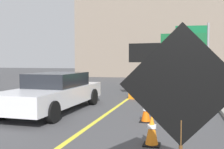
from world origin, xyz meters
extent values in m
cube|color=yellow|center=(0.00, 6.00, 0.00)|extent=(0.14, 36.00, 0.01)
cube|color=orange|center=(2.49, 2.84, 1.52)|extent=(1.55, 0.21, 1.56)
cube|color=black|center=(2.49, 2.82, 1.52)|extent=(1.62, 0.20, 1.63)
cube|color=black|center=(2.49, 2.86, 1.52)|extent=(0.28, 0.04, 0.52)
cube|color=orange|center=(0.68, 12.56, 0.23)|extent=(1.28, 1.90, 0.45)
cylinder|color=#4C4C4C|center=(0.68, 12.56, 1.10)|extent=(0.10, 0.10, 1.30)
cube|color=black|center=(0.68, 12.56, 2.23)|extent=(1.60, 0.25, 0.95)
sphere|color=yellow|center=(1.23, 12.55, 2.23)|extent=(0.09, 0.09, 0.09)
sphere|color=yellow|center=(0.93, 12.58, 2.23)|extent=(0.09, 0.09, 0.09)
sphere|color=yellow|center=(0.63, 12.62, 2.23)|extent=(0.09, 0.09, 0.09)
sphere|color=yellow|center=(0.33, 12.65, 2.23)|extent=(0.09, 0.09, 0.09)
sphere|color=yellow|center=(0.17, 12.66, 2.41)|extent=(0.09, 0.09, 0.09)
sphere|color=yellow|center=(0.17, 12.66, 2.04)|extent=(0.09, 0.09, 0.09)
cube|color=black|center=(2.46, 17.50, 0.57)|extent=(1.86, 6.81, 0.25)
cube|color=silver|center=(2.40, 19.94, 1.65)|extent=(2.46, 1.96, 1.90)
cube|color=#14592D|center=(2.49, 16.47, 2.00)|extent=(2.53, 4.66, 2.60)
cylinder|color=black|center=(1.25, 19.77, 0.45)|extent=(0.30, 0.91, 0.90)
cylinder|color=black|center=(3.56, 19.83, 0.45)|extent=(0.30, 0.91, 0.90)
cylinder|color=black|center=(1.36, 15.44, 0.45)|extent=(0.30, 0.91, 0.90)
cylinder|color=black|center=(3.67, 15.50, 0.45)|extent=(0.30, 0.91, 0.90)
cube|color=silver|center=(-2.00, 8.05, 0.58)|extent=(1.96, 5.24, 0.60)
cube|color=black|center=(-1.99, 8.31, 1.13)|extent=(1.66, 2.38, 0.50)
cylinder|color=black|center=(-1.17, 6.32, 0.33)|extent=(0.24, 0.67, 0.66)
cylinder|color=black|center=(-2.91, 6.37, 0.33)|extent=(0.24, 0.67, 0.66)
cylinder|color=black|center=(-1.08, 9.74, 0.33)|extent=(0.24, 0.67, 0.66)
cylinder|color=black|center=(-2.82, 9.79, 0.33)|extent=(0.24, 0.67, 0.66)
cylinder|color=gray|center=(4.60, 23.17, 2.50)|extent=(0.18, 0.18, 5.00)
cube|color=#0F6033|center=(3.21, 23.03, 4.15)|extent=(2.59, 0.32, 1.30)
cube|color=white|center=(3.20, 23.07, 4.15)|extent=(1.81, 0.19, 0.18)
cube|color=gray|center=(0.09, 31.85, 4.96)|extent=(18.95, 7.96, 9.91)
cube|color=black|center=(1.88, 4.97, 0.01)|extent=(0.36, 0.36, 0.03)
cone|color=orange|center=(1.88, 4.97, 0.38)|extent=(0.28, 0.28, 0.70)
cylinder|color=white|center=(1.88, 4.97, 0.42)|extent=(0.19, 0.19, 0.08)
cube|color=black|center=(1.47, 7.16, 0.01)|extent=(0.36, 0.36, 0.03)
cone|color=#EA5B0C|center=(1.47, 7.16, 0.35)|extent=(0.28, 0.28, 0.64)
cylinder|color=white|center=(1.47, 7.16, 0.38)|extent=(0.19, 0.19, 0.08)
cube|color=black|center=(1.29, 9.29, 0.01)|extent=(0.36, 0.36, 0.03)
cone|color=orange|center=(1.29, 9.29, 0.38)|extent=(0.28, 0.28, 0.70)
cylinder|color=white|center=(1.29, 9.29, 0.42)|extent=(0.19, 0.19, 0.08)
camera|label=1|loc=(2.49, -0.79, 1.83)|focal=43.06mm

